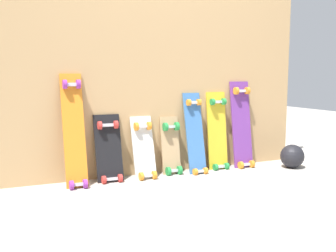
{
  "coord_description": "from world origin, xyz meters",
  "views": [
    {
      "loc": [
        -1.29,
        -3.08,
        0.85
      ],
      "look_at": [
        0.0,
        -0.07,
        0.42
      ],
      "focal_mm": 42.04,
      "sensor_mm": 36.0,
      "label": 1
    }
  ],
  "objects": [
    {
      "name": "skateboard_orange",
      "position": [
        -0.78,
        -0.07,
        0.4
      ],
      "size": [
        0.16,
        0.27,
        0.92
      ],
      "color": "orange",
      "rests_on": "ground"
    },
    {
      "name": "skateboard_white",
      "position": [
        -0.21,
        -0.05,
        0.22
      ],
      "size": [
        0.18,
        0.22,
        0.57
      ],
      "color": "silver",
      "rests_on": "ground"
    },
    {
      "name": "skateboard_black",
      "position": [
        -0.5,
        -0.04,
        0.23
      ],
      "size": [
        0.21,
        0.2,
        0.6
      ],
      "color": "black",
      "rests_on": "ground"
    },
    {
      "name": "rubber_ball",
      "position": [
        1.16,
        -0.27,
        0.11
      ],
      "size": [
        0.22,
        0.22,
        0.22
      ],
      "primitive_type": "sphere",
      "color": "black",
      "rests_on": "ground"
    },
    {
      "name": "skateboard_natural",
      "position": [
        0.05,
        -0.02,
        0.22
      ],
      "size": [
        0.17,
        0.16,
        0.55
      ],
      "color": "tan",
      "rests_on": "ground"
    },
    {
      "name": "ground_plane",
      "position": [
        0.0,
        0.0,
        0.0
      ],
      "size": [
        12.0,
        12.0,
        0.0
      ],
      "primitive_type": "plane",
      "color": "#B2AAA0"
    },
    {
      "name": "skateboard_yellow",
      "position": [
        0.52,
        -0.01,
        0.32
      ],
      "size": [
        0.19,
        0.16,
        0.76
      ],
      "color": "gold",
      "rests_on": "ground"
    },
    {
      "name": "skateboard_purple",
      "position": [
        0.76,
        -0.03,
        0.36
      ],
      "size": [
        0.19,
        0.2,
        0.85
      ],
      "color": "#6B338C",
      "rests_on": "ground"
    },
    {
      "name": "skateboard_blue",
      "position": [
        0.27,
        -0.05,
        0.31
      ],
      "size": [
        0.16,
        0.23,
        0.76
      ],
      "color": "#386BAD",
      "rests_on": "ground"
    },
    {
      "name": "plywood_wall_panel",
      "position": [
        0.0,
        0.07,
        0.82
      ],
      "size": [
        2.69,
        0.04,
        1.65
      ],
      "primitive_type": "cube",
      "color": "tan",
      "rests_on": "ground"
    }
  ]
}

